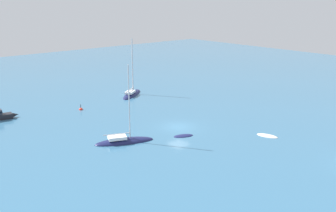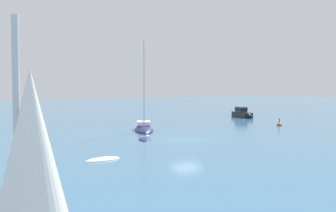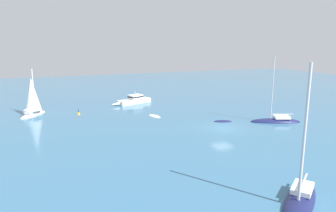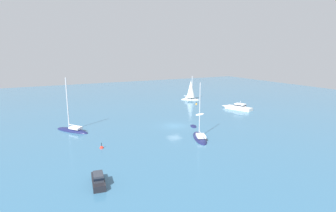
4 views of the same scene
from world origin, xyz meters
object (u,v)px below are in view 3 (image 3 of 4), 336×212
object	(u,v)px
skiff	(154,116)
sloop_1	(300,200)
sloop	(32,99)
launch_1	(133,100)
rib	(223,122)
ketch	(276,121)
mooring_buoy	(78,114)

from	to	relation	value
skiff	sloop_1	distance (m)	28.71
sloop	launch_1	xyz separation A→B (m)	(-17.41, -3.35, -1.98)
sloop_1	launch_1	xyz separation A→B (m)	(0.42, -40.32, 0.44)
sloop_1	rib	distance (m)	23.07
sloop	sloop_1	world-z (taller)	sloop_1
ketch	sloop_1	world-z (taller)	sloop_1
skiff	rib	xyz separation A→B (m)	(-8.06, 6.95, 0.00)
sloop	ketch	xyz separation A→B (m)	(-32.43, 18.34, -2.49)
ketch	sloop	bearing A→B (deg)	-6.37
sloop	sloop_1	bearing A→B (deg)	-116.35
skiff	sloop	distance (m)	19.46
rib	sloop_1	bearing A→B (deg)	-86.37
sloop	launch_1	size ratio (longest dim) A/B	0.94
skiff	rib	size ratio (longest dim) A/B	1.04
rib	launch_1	world-z (taller)	launch_1
rib	launch_1	xyz separation A→B (m)	(8.08, -18.55, 0.61)
sloop	mooring_buoy	xyz separation A→B (m)	(-6.63, 2.18, -2.58)
rib	sloop	bearing A→B (deg)	172.19
ketch	mooring_buoy	size ratio (longest dim) A/B	9.38
skiff	mooring_buoy	xyz separation A→B (m)	(10.79, -6.08, 0.01)
sloop	skiff	bearing A→B (deg)	-77.46
sloop_1	sloop	bearing A→B (deg)	-99.57
skiff	ketch	bearing A→B (deg)	-139.11
ketch	sloop_1	bearing A→B (deg)	75.02
ketch	launch_1	bearing A→B (deg)	-32.17
skiff	rib	bearing A→B (deg)	-145.97
rib	launch_1	bearing A→B (deg)	136.53
sloop	launch_1	bearing A→B (deg)	-41.21
ketch	sloop_1	xyz separation A→B (m)	(14.60, 18.63, 0.06)
sloop	mooring_buoy	bearing A→B (deg)	-70.32
ketch	rib	distance (m)	7.62
sloop	mooring_buoy	size ratio (longest dim) A/B	7.32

